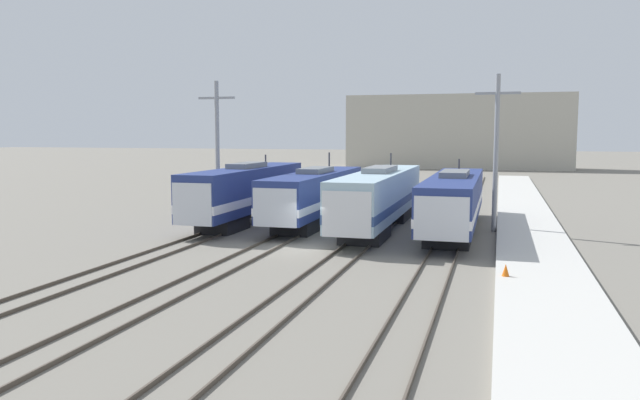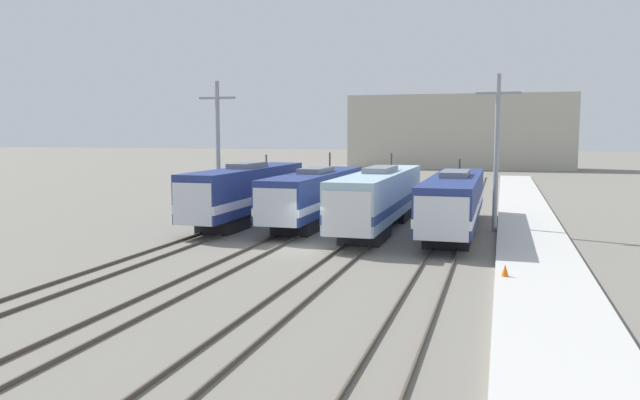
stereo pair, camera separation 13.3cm
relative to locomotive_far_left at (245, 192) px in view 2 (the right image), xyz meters
The scene contains 14 objects.
ground_plane 11.27m from the locomotive_far_left, 49.22° to the right, with size 400.00×400.00×0.00m, color slate.
rail_pair_far_left 8.64m from the locomotive_far_left, 90.00° to the right, with size 1.51×120.00×0.15m.
rail_pair_center_left 9.89m from the locomotive_far_left, 60.10° to the right, with size 1.51×120.00×0.15m.
rail_pair_center_right 12.94m from the locomotive_far_left, 41.01° to the right, with size 1.51×120.00×0.15m.
rail_pair_far_right 16.83m from the locomotive_far_left, 30.10° to the right, with size 1.51×120.00×0.15m.
locomotive_far_left is the anchor object (origin of this frame).
locomotive_center_left 4.89m from the locomotive_far_left, ahead, with size 2.93×16.62×4.89m.
locomotive_center_right 9.64m from the locomotive_far_left, ahead, with size 2.89×18.83×4.91m.
locomotive_far_right 14.45m from the locomotive_far_left, ahead, with size 3.03×18.51×4.55m.
catenary_tower_left 4.09m from the locomotive_far_left, 158.80° to the left, with size 2.79×0.31×10.06m.
catenary_tower_right 17.24m from the locomotive_far_left, ahead, with size 2.79×0.31×10.06m.
platform 20.99m from the locomotive_far_left, 23.64° to the right, with size 4.00×120.00×0.33m.
traffic_cone 22.13m from the locomotive_far_left, 37.34° to the right, with size 0.32×0.32×0.52m.
depot_building 75.86m from the locomotive_far_left, 82.58° to the left, with size 39.02×10.52×13.06m.
Camera 2 is at (10.06, -31.98, 6.36)m, focal length 35.00 mm.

